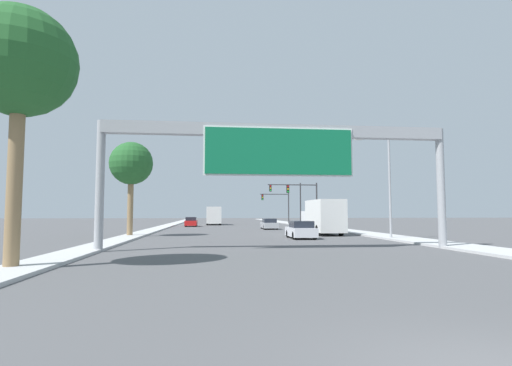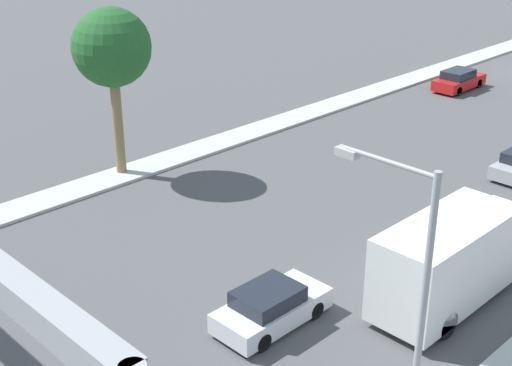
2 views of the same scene
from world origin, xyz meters
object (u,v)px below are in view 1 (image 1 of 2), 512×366
(car_far_left, at_px, (301,230))
(traffic_light_far_intersection, at_px, (279,202))
(traffic_light_near_intersection, at_px, (307,197))
(street_lamp_right, at_px, (385,177))
(sign_gantry, at_px, (279,148))
(palm_tree_background, at_px, (131,164))
(traffic_light_mid_block, at_px, (290,197))
(truck_box_primary, at_px, (214,216))
(car_far_center, at_px, (269,224))
(palm_tree_foreground, at_px, (20,64))
(truck_box_secondary, at_px, (323,217))
(car_near_center, at_px, (191,222))

(car_far_left, height_order, traffic_light_far_intersection, traffic_light_far_intersection)
(traffic_light_near_intersection, relative_size, street_lamp_right, 0.74)
(sign_gantry, xyz_separation_m, traffic_light_near_intersection, (8.86, 30.11, -1.71))
(palm_tree_background, distance_m, street_lamp_right, 21.89)
(traffic_light_mid_block, bearing_deg, traffic_light_near_intersection, -88.55)
(palm_tree_background, relative_size, street_lamp_right, 1.02)
(car_far_left, relative_size, truck_box_primary, 0.54)
(car_far_center, xyz_separation_m, palm_tree_foreground, (-14.71, -35.06, 7.18))
(truck_box_secondary, height_order, street_lamp_right, street_lamp_right)
(truck_box_secondary, distance_m, street_lamp_right, 8.99)
(palm_tree_foreground, bearing_deg, car_far_center, 67.23)
(traffic_light_mid_block, xyz_separation_m, traffic_light_far_intersection, (-0.17, 10.00, -0.67))
(car_far_center, distance_m, traffic_light_near_intersection, 6.63)
(sign_gantry, bearing_deg, truck_box_primary, 94.19)
(truck_box_secondary, distance_m, palm_tree_background, 18.75)
(car_far_center, relative_size, truck_box_secondary, 0.53)
(car_far_center, distance_m, truck_box_secondary, 13.12)
(palm_tree_foreground, height_order, street_lamp_right, palm_tree_foreground)
(traffic_light_near_intersection, relative_size, traffic_light_far_intersection, 1.06)
(palm_tree_background, bearing_deg, truck_box_primary, 77.44)
(car_far_center, bearing_deg, traffic_light_far_intersection, 77.20)
(car_far_left, bearing_deg, traffic_light_near_intersection, 75.15)
(truck_box_secondary, bearing_deg, traffic_light_far_intersection, 87.60)
(truck_box_secondary, relative_size, palm_tree_foreground, 0.83)
(traffic_light_far_intersection, bearing_deg, street_lamp_right, -87.92)
(truck_box_secondary, bearing_deg, car_near_center, 120.36)
(truck_box_primary, bearing_deg, car_far_left, -79.52)
(street_lamp_right, bearing_deg, traffic_light_near_intersection, 92.88)
(car_near_center, bearing_deg, street_lamp_right, -61.85)
(car_near_center, relative_size, street_lamp_right, 0.53)
(sign_gantry, xyz_separation_m, truck_box_primary, (-3.50, 47.75, -4.28))
(car_near_center, height_order, traffic_light_near_intersection, traffic_light_near_intersection)
(traffic_light_far_intersection, distance_m, palm_tree_background, 41.18)
(truck_box_secondary, distance_m, traffic_light_near_intersection, 14.66)
(car_far_center, height_order, car_near_center, car_near_center)
(traffic_light_near_intersection, bearing_deg, truck_box_primary, 125.00)
(traffic_light_near_intersection, bearing_deg, car_far_left, -104.85)
(car_far_center, bearing_deg, palm_tree_background, -135.15)
(truck_box_primary, bearing_deg, car_near_center, -113.40)
(car_near_center, height_order, palm_tree_background, palm_tree_background)
(car_near_center, xyz_separation_m, palm_tree_foreground, (-4.21, -46.35, 7.15))
(sign_gantry, bearing_deg, truck_box_secondary, 66.06)
(truck_box_primary, bearing_deg, traffic_light_near_intersection, -55.00)
(car_far_center, distance_m, palm_tree_background, 21.31)
(palm_tree_background, bearing_deg, street_lamp_right, -15.84)
(car_far_center, bearing_deg, truck_box_secondary, -74.47)
(traffic_light_mid_block, height_order, traffic_light_far_intersection, traffic_light_mid_block)
(palm_tree_foreground, bearing_deg, traffic_light_mid_block, 67.05)
(truck_box_primary, relative_size, truck_box_secondary, 0.93)
(traffic_light_near_intersection, xyz_separation_m, traffic_light_far_intersection, (-0.42, 20.00, -0.15))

